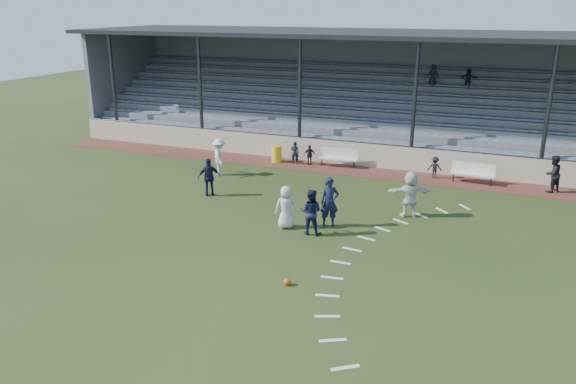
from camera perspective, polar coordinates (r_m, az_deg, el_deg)
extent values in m
plane|color=#293616|center=(19.42, -2.76, -5.82)|extent=(90.00, 90.00, 0.00)
cube|color=#552822|center=(28.72, 5.95, 2.26)|extent=(34.00, 2.00, 0.02)
cube|color=#C4B396|center=(29.54, 6.55, 3.88)|extent=(34.00, 0.18, 1.20)
cube|color=silver|center=(29.02, 5.08, 3.36)|extent=(2.02, 0.55, 0.06)
cube|color=silver|center=(29.16, 5.22, 3.94)|extent=(2.00, 0.21, 0.54)
cylinder|color=#2B2E32|center=(29.26, 3.44, 3.06)|extent=(0.06, 0.06, 0.40)
cylinder|color=#2B2E32|center=(28.92, 6.71, 2.78)|extent=(0.06, 0.06, 0.40)
cube|color=silver|center=(27.60, 18.22, 1.69)|extent=(2.02, 0.51, 0.06)
cube|color=silver|center=(27.75, 18.31, 2.31)|extent=(2.00, 0.17, 0.54)
cylinder|color=#2B2E32|center=(27.76, 16.44, 1.47)|extent=(0.06, 0.06, 0.40)
cylinder|color=#2B2E32|center=(27.59, 19.91, 1.00)|extent=(0.06, 0.06, 0.40)
cylinder|color=yellow|center=(29.91, -1.16, 3.90)|extent=(0.54, 0.54, 0.87)
sphere|color=#CB4E0B|center=(17.01, -0.07, -9.11)|extent=(0.22, 0.22, 0.22)
imported|color=silver|center=(20.93, -0.22, -1.56)|extent=(0.95, 0.84, 1.63)
imported|color=#121733|center=(21.06, 4.23, -1.06)|extent=(0.83, 0.72, 1.92)
imported|color=#121733|center=(20.37, 2.32, -2.03)|extent=(0.88, 0.71, 1.70)
imported|color=silver|center=(27.71, -6.98, 3.56)|extent=(1.22, 1.36, 1.83)
imported|color=#121733|center=(24.73, -8.00, 1.50)|extent=(1.04, 0.90, 1.68)
imported|color=silver|center=(22.55, 12.28, -0.21)|extent=(1.79, 1.15, 1.85)
imported|color=black|center=(27.56, 25.30, 1.69)|extent=(1.02, 1.03, 1.68)
imported|color=black|center=(29.49, 0.70, 4.02)|extent=(0.50, 0.39, 1.20)
imported|color=black|center=(29.32, 2.22, 3.78)|extent=(0.67, 0.48, 1.06)
imported|color=black|center=(27.96, 14.68, 2.44)|extent=(0.74, 0.52, 1.05)
cube|color=slate|center=(30.05, 6.83, 4.13)|extent=(34.00, 0.80, 1.20)
cube|color=slate|center=(30.00, 6.93, 5.37)|extent=(33.00, 0.28, 0.10)
cube|color=slate|center=(30.76, 7.24, 4.83)|extent=(34.00, 0.80, 1.60)
cube|color=slate|center=(30.67, 7.36, 6.41)|extent=(33.00, 0.28, 0.10)
cube|color=slate|center=(31.47, 7.64, 5.49)|extent=(34.00, 0.80, 2.00)
cube|color=slate|center=(31.35, 7.76, 7.40)|extent=(33.00, 0.28, 0.10)
cube|color=slate|center=(32.18, 8.01, 6.13)|extent=(34.00, 0.80, 2.40)
cube|color=slate|center=(32.04, 8.15, 8.35)|extent=(33.00, 0.28, 0.10)
cube|color=slate|center=(32.90, 8.37, 6.74)|extent=(34.00, 0.80, 2.80)
cube|color=slate|center=(32.74, 8.53, 9.26)|extent=(33.00, 0.28, 0.10)
cube|color=slate|center=(33.63, 8.71, 7.33)|extent=(34.00, 0.80, 3.20)
cube|color=slate|center=(33.45, 8.89, 10.13)|extent=(33.00, 0.28, 0.10)
cube|color=slate|center=(34.36, 9.05, 7.88)|extent=(34.00, 0.80, 3.60)
cube|color=slate|center=(34.17, 9.24, 10.96)|extent=(33.00, 0.28, 0.10)
cube|color=slate|center=(35.09, 9.36, 8.42)|extent=(34.00, 0.80, 4.00)
cube|color=slate|center=(34.90, 9.58, 11.76)|extent=(33.00, 0.28, 0.10)
cube|color=slate|center=(35.83, 9.67, 8.93)|extent=(34.00, 0.80, 4.40)
cube|color=slate|center=(35.63, 9.90, 12.52)|extent=(33.00, 0.28, 0.10)
cube|color=slate|center=(36.26, 9.97, 10.63)|extent=(34.00, 0.40, 6.40)
cube|color=slate|center=(40.11, -15.94, 10.94)|extent=(0.30, 7.80, 6.40)
cube|color=black|center=(32.17, 8.76, 15.63)|extent=(34.60, 9.00, 0.22)
cylinder|color=#2B2E32|center=(35.97, -17.29, 10.10)|extent=(0.20, 0.20, 6.50)
cylinder|color=#2B2E32|center=(32.57, -8.89, 9.91)|extent=(0.20, 0.20, 6.50)
cylinder|color=#2B2E32|center=(29.99, 1.19, 9.40)|extent=(0.20, 0.20, 6.50)
cylinder|color=#2B2E32|center=(28.47, 12.69, 8.46)|extent=(0.20, 0.20, 6.50)
cylinder|color=#2B2E32|center=(28.16, 24.87, 7.10)|extent=(0.20, 0.20, 6.50)
cylinder|color=#2B2E32|center=(29.38, 6.60, 5.11)|extent=(34.00, 0.05, 0.05)
imported|color=black|center=(33.51, 14.52, 11.43)|extent=(0.61, 0.42, 1.20)
imported|color=black|center=(33.32, 17.85, 10.95)|extent=(1.01, 0.58, 1.04)
cube|color=white|center=(24.45, 17.51, -1.45)|extent=(0.54, 0.61, 0.01)
cube|color=white|center=(23.77, 15.37, -1.82)|extent=(0.59, 0.56, 0.01)
cube|color=white|center=(23.03, 13.32, -2.31)|extent=(0.64, 0.51, 0.01)
cube|color=white|center=(22.22, 11.38, -2.95)|extent=(0.67, 0.44, 0.01)
cube|color=white|center=(21.36, 9.58, -3.73)|extent=(0.70, 0.37, 0.01)
cube|color=white|center=(20.45, 7.95, -4.68)|extent=(0.71, 0.29, 0.01)
cube|color=white|center=(19.50, 6.53, -5.81)|extent=(0.71, 0.21, 0.01)
cube|color=white|center=(18.52, 5.36, -7.13)|extent=(0.70, 0.12, 0.01)
cube|color=white|center=(17.52, 4.50, -8.67)|extent=(0.71, 0.21, 0.01)
cube|color=white|center=(16.52, 4.03, -10.45)|extent=(0.71, 0.29, 0.01)
cube|color=white|center=(15.53, 4.02, -12.48)|extent=(0.70, 0.37, 0.01)
cube|color=white|center=(14.57, 4.58, -14.78)|extent=(0.67, 0.44, 0.01)
cube|color=white|center=(13.67, 5.85, -17.34)|extent=(0.64, 0.51, 0.01)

